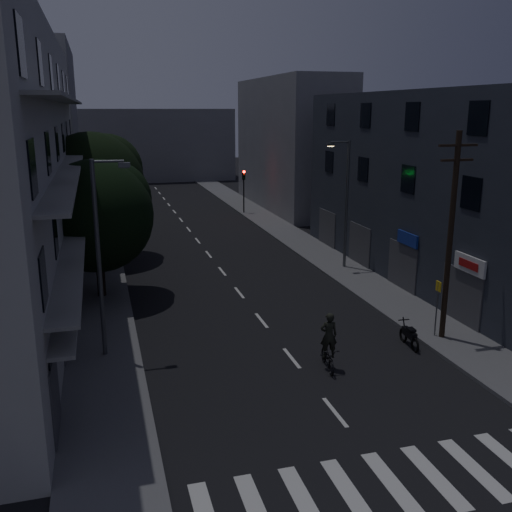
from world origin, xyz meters
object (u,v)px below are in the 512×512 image
motorcycle (409,336)px  cyclist (328,350)px  utility_pole (451,233)px  bus_stop_sign (437,298)px

motorcycle → cyclist: bearing=-160.7°
utility_pole → motorcycle: size_ratio=5.02×
utility_pole → bus_stop_sign: bearing=137.4°
utility_pole → bus_stop_sign: utility_pole is taller
cyclist → bus_stop_sign: bearing=23.6°
bus_stop_sign → motorcycle: (-1.56, -0.46, -1.44)m
utility_pole → cyclist: bearing=-167.2°
utility_pole → cyclist: (-6.04, -1.37, -4.08)m
bus_stop_sign → cyclist: size_ratio=1.08×
bus_stop_sign → motorcycle: size_ratio=1.41×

